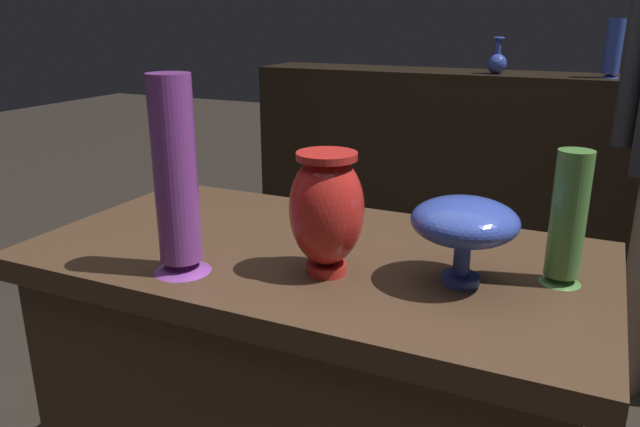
# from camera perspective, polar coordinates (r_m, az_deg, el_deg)

# --- Properties ---
(display_plinth) EXTENTS (1.20, 0.64, 0.80)m
(display_plinth) POSITION_cam_1_polar(r_m,az_deg,el_deg) (1.49, -0.50, -17.63)
(display_plinth) COLOR #422D1E
(display_plinth) RESTS_ON ground_plane
(back_display_shelf) EXTENTS (2.60, 0.40, 0.99)m
(back_display_shelf) POSITION_cam_1_polar(r_m,az_deg,el_deg) (3.43, 15.51, 4.22)
(back_display_shelf) COLOR black
(back_display_shelf) RESTS_ON ground_plane
(vase_centerpiece) EXTENTS (0.14, 0.14, 0.24)m
(vase_centerpiece) POSITION_cam_1_polar(r_m,az_deg,el_deg) (1.14, 0.62, 0.40)
(vase_centerpiece) COLOR red
(vase_centerpiece) RESTS_ON display_plinth
(vase_tall_behind) EXTENTS (0.08, 0.08, 0.25)m
(vase_tall_behind) POSITION_cam_1_polar(r_m,az_deg,el_deg) (1.19, 22.06, -0.60)
(vase_tall_behind) COLOR #477A38
(vase_tall_behind) RESTS_ON display_plinth
(vase_left_accent) EXTENTS (0.11, 0.11, 0.38)m
(vase_left_accent) POSITION_cam_1_polar(r_m,az_deg,el_deg) (1.17, -13.25, 2.86)
(vase_left_accent) COLOR #7A388E
(vase_left_accent) RESTS_ON display_plinth
(vase_right_accent) EXTENTS (0.19, 0.19, 0.16)m
(vase_right_accent) POSITION_cam_1_polar(r_m,az_deg,el_deg) (1.13, 13.30, -0.89)
(vase_right_accent) COLOR #2D429E
(vase_right_accent) RESTS_ON display_plinth
(shelf_vase_right) EXTENTS (0.09, 0.09, 0.27)m
(shelf_vase_right) POSITION_cam_1_polar(r_m,az_deg,el_deg) (3.25, 25.60, 13.65)
(shelf_vase_right) COLOR #2D429E
(shelf_vase_right) RESTS_ON back_display_shelf
(shelf_vase_center) EXTENTS (0.10, 0.10, 0.18)m
(shelf_vase_center) POSITION_cam_1_polar(r_m,az_deg,el_deg) (3.28, 16.12, 13.41)
(shelf_vase_center) COLOR #2D429E
(shelf_vase_center) RESTS_ON back_display_shelf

